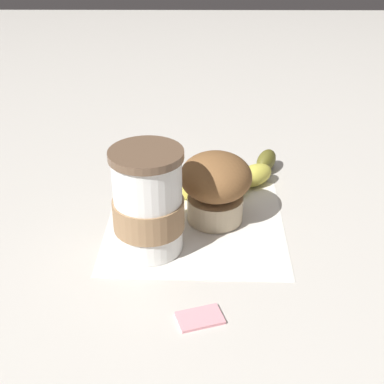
# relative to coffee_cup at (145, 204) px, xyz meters

# --- Properties ---
(ground_plane) EXTENTS (3.00, 3.00, 0.00)m
(ground_plane) POSITION_rel_coffee_cup_xyz_m (0.06, -0.06, -0.07)
(ground_plane) COLOR beige
(paper_napkin) EXTENTS (0.26, 0.26, 0.00)m
(paper_napkin) POSITION_rel_coffee_cup_xyz_m (0.06, -0.06, -0.07)
(paper_napkin) COLOR white
(paper_napkin) RESTS_ON ground_plane
(coffee_cup) EXTENTS (0.09, 0.09, 0.14)m
(coffee_cup) POSITION_rel_coffee_cup_xyz_m (0.00, 0.00, 0.00)
(coffee_cup) COLOR white
(coffee_cup) RESTS_ON paper_napkin
(muffin) EXTENTS (0.10, 0.10, 0.10)m
(muffin) POSITION_rel_coffee_cup_xyz_m (0.07, -0.09, -0.01)
(muffin) COLOR beige
(muffin) RESTS_ON paper_napkin
(banana) EXTENTS (0.15, 0.18, 0.03)m
(banana) POSITION_rel_coffee_cup_xyz_m (0.16, -0.12, -0.05)
(banana) COLOR #D6CC4C
(banana) RESTS_ON paper_napkin
(sugar_packet) EXTENTS (0.05, 0.06, 0.01)m
(sugar_packet) POSITION_rel_coffee_cup_xyz_m (-0.13, -0.07, -0.06)
(sugar_packet) COLOR pink
(sugar_packet) RESTS_ON ground_plane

